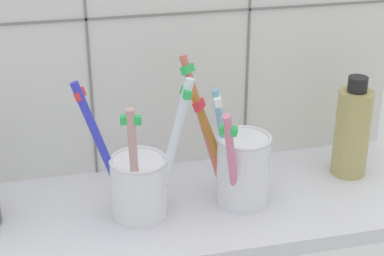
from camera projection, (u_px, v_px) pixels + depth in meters
counter_slab at (190, 210)px, 80.42cm from camera, size 64.00×22.00×2.00cm
tile_wall_back at (169, 21)px, 81.97cm from camera, size 64.00×2.20×45.00cm
toothbrush_cup_left at (139, 181)px, 75.70cm from camera, size 13.94×8.25×17.69cm
toothbrush_cup_right at (240, 164)px, 78.38cm from camera, size 10.40×12.56×18.22cm
soap_bottle at (352, 131)px, 84.66cm from camera, size 4.73×4.73×14.03cm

